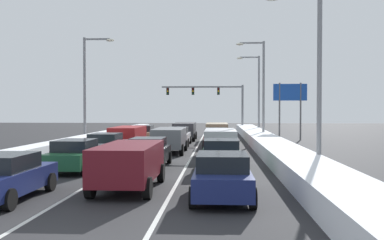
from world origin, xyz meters
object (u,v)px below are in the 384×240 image
at_px(suv_silver_right_lane_third, 220,140).
at_px(street_lamp_right_near, 312,65).
at_px(sedan_red_right_lane_fourth, 216,137).
at_px(roadside_sign_right, 290,98).
at_px(suv_red_left_lane_fourth, 128,136).
at_px(sedan_green_left_lane_second, 76,155).
at_px(sedan_navy_left_lane_nearest, 5,177).
at_px(suv_gray_center_lane_third, 170,138).
at_px(traffic_light_gantry, 214,96).
at_px(street_lamp_right_mid, 260,82).
at_px(sedan_tan_left_lane_fifth, 143,134).
at_px(street_lamp_left_mid, 88,81).
at_px(sedan_white_center_lane_fourth, 178,136).
at_px(suv_tan_right_lane_fifth, 217,130).
at_px(sedan_green_right_lane_second, 221,155).
at_px(sedan_navy_right_lane_nearest, 222,176).
at_px(sedan_black_center_lane_second, 148,152).
at_px(suv_maroon_center_lane_nearest, 129,162).
at_px(street_lamp_right_far, 256,88).
at_px(suv_charcoal_center_lane_fifth, 185,130).
at_px(sedan_silver_left_lane_third, 106,145).

xyz_separation_m(suv_silver_right_lane_third, street_lamp_right_near, (4.16, -7.13, 3.97)).
xyz_separation_m(sedan_red_right_lane_fourth, roadside_sign_right, (7.05, 8.12, 3.25)).
height_order(sedan_red_right_lane_fourth, suv_red_left_lane_fourth, suv_red_left_lane_fourth).
distance_m(street_lamp_right_near, roadside_sign_right, 21.85).
bearing_deg(sedan_green_left_lane_second, sedan_navy_left_lane_nearest, -91.24).
xyz_separation_m(suv_gray_center_lane_third, traffic_light_gantry, (2.71, 28.75, 3.72)).
bearing_deg(suv_silver_right_lane_third, street_lamp_right_mid, 73.91).
xyz_separation_m(sedan_navy_left_lane_nearest, roadside_sign_right, (13.86, 28.32, 3.25)).
distance_m(sedan_tan_left_lane_fifth, street_lamp_left_mid, 6.76).
relative_size(suv_gray_center_lane_third, sedan_white_center_lane_fourth, 1.09).
relative_size(suv_tan_right_lane_fifth, suv_red_left_lane_fourth, 1.00).
distance_m(sedan_green_right_lane_second, suv_tan_right_lane_fifth, 19.01).
xyz_separation_m(sedan_navy_right_lane_nearest, sedan_tan_left_lane_fifth, (-6.87, 24.39, 0.00)).
relative_size(sedan_green_right_lane_second, sedan_tan_left_lane_fifth, 1.00).
distance_m(sedan_black_center_lane_second, sedan_green_left_lane_second, 3.63).
height_order(suv_maroon_center_lane_nearest, sedan_white_center_lane_fourth, suv_maroon_center_lane_nearest).
bearing_deg(sedan_navy_right_lane_nearest, suv_gray_center_lane_third, 102.98).
height_order(sedan_black_center_lane_second, roadside_sign_right, roadside_sign_right).
bearing_deg(sedan_white_center_lane_fourth, suv_maroon_center_lane_nearest, -89.95).
height_order(suv_maroon_center_lane_nearest, sedan_navy_left_lane_nearest, suv_maroon_center_lane_nearest).
height_order(sedan_green_right_lane_second, street_lamp_right_near, street_lamp_right_near).
bearing_deg(sedan_tan_left_lane_fifth, street_lamp_right_near, -58.96).
xyz_separation_m(sedan_white_center_lane_fourth, sedan_navy_left_lane_nearest, (-3.67, -21.90, 0.00)).
distance_m(sedan_green_right_lane_second, suv_maroon_center_lane_nearest, 6.29).
relative_size(sedan_green_right_lane_second, street_lamp_right_far, 0.49).
distance_m(suv_charcoal_center_lane_fifth, roadside_sign_right, 10.54).
height_order(sedan_green_right_lane_second, traffic_light_gantry, traffic_light_gantry).
height_order(suv_silver_right_lane_third, suv_tan_right_lane_fifth, same).
xyz_separation_m(sedan_silver_left_lane_third, suv_red_left_lane_fourth, (0.13, 5.83, 0.25)).
bearing_deg(suv_tan_right_lane_fifth, sedan_tan_left_lane_fifth, -168.85).
relative_size(suv_red_left_lane_fourth, sedan_tan_left_lane_fifth, 1.09).
relative_size(sedan_green_right_lane_second, sedan_navy_left_lane_nearest, 1.00).
distance_m(sedan_black_center_lane_second, sedan_silver_left_lane_third, 5.08).
bearing_deg(suv_silver_right_lane_third, street_lamp_left_mid, 142.42).
bearing_deg(suv_gray_center_lane_third, suv_silver_right_lane_third, -25.83).
height_order(suv_gray_center_lane_third, traffic_light_gantry, traffic_light_gantry).
relative_size(street_lamp_right_near, roadside_sign_right, 1.52).
height_order(sedan_green_right_lane_second, suv_maroon_center_lane_nearest, suv_maroon_center_lane_nearest).
bearing_deg(street_lamp_right_near, suv_gray_center_lane_third, 130.81).
bearing_deg(roadside_sign_right, street_lamp_left_mid, -161.35).
bearing_deg(sedan_black_center_lane_second, traffic_light_gantry, 85.25).
xyz_separation_m(sedan_navy_right_lane_nearest, street_lamp_right_far, (4.24, 36.08, 4.62)).
bearing_deg(suv_tan_right_lane_fifth, suv_maroon_center_lane_nearest, -97.45).
xyz_separation_m(suv_tan_right_lane_fifth, roadside_sign_right, (7.00, 2.01, 3.00)).
height_order(suv_maroon_center_lane_nearest, street_lamp_left_mid, street_lamp_left_mid).
bearing_deg(sedan_black_center_lane_second, suv_silver_right_lane_third, 56.21).
height_order(sedan_red_right_lane_fourth, street_lamp_right_near, street_lamp_right_near).
bearing_deg(street_lamp_right_far, sedan_navy_right_lane_nearest, -96.70).
bearing_deg(sedan_navy_right_lane_nearest, street_lamp_right_far, 83.30).
distance_m(sedan_silver_left_lane_third, sedan_tan_left_lane_fifth, 12.85).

